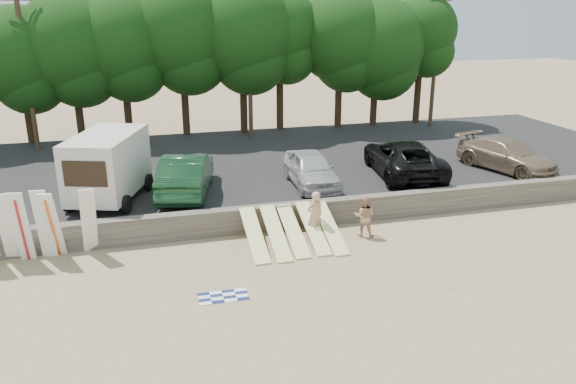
{
  "coord_description": "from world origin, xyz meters",
  "views": [
    {
      "loc": [
        -4.58,
        -16.66,
        8.38
      ],
      "look_at": [
        0.77,
        3.0,
        1.47
      ],
      "focal_mm": 35.0,
      "sensor_mm": 36.0,
      "label": 1
    }
  ],
  "objects_px": {
    "car_2": "(311,169)",
    "cooler": "(328,226)",
    "box_trailer": "(108,164)",
    "car_1": "(186,174)",
    "beachgoer_b": "(364,216)",
    "car_3": "(403,158)",
    "beachgoer_a": "(315,215)",
    "car_4": "(507,155)"
  },
  "relations": [
    {
      "from": "box_trailer",
      "to": "car_4",
      "type": "height_order",
      "value": "box_trailer"
    },
    {
      "from": "car_4",
      "to": "beachgoer_b",
      "type": "height_order",
      "value": "car_4"
    },
    {
      "from": "car_2",
      "to": "car_4",
      "type": "bearing_deg",
      "value": 1.01
    },
    {
      "from": "beachgoer_b",
      "to": "cooler",
      "type": "distance_m",
      "value": 1.59
    },
    {
      "from": "beachgoer_a",
      "to": "beachgoer_b",
      "type": "relative_size",
      "value": 1.17
    },
    {
      "from": "car_3",
      "to": "car_4",
      "type": "xyz_separation_m",
      "value": [
        5.13,
        -0.62,
        -0.08
      ]
    },
    {
      "from": "beachgoer_b",
      "to": "cooler",
      "type": "height_order",
      "value": "beachgoer_b"
    },
    {
      "from": "cooler",
      "to": "beachgoer_a",
      "type": "bearing_deg",
      "value": -140.53
    },
    {
      "from": "box_trailer",
      "to": "car_1",
      "type": "relative_size",
      "value": 0.92
    },
    {
      "from": "car_3",
      "to": "cooler",
      "type": "distance_m",
      "value": 6.51
    },
    {
      "from": "car_1",
      "to": "car_3",
      "type": "bearing_deg",
      "value": -166.24
    },
    {
      "from": "car_4",
      "to": "cooler",
      "type": "xyz_separation_m",
      "value": [
        -10.17,
        -3.27,
        -1.27
      ]
    },
    {
      "from": "car_2",
      "to": "cooler",
      "type": "xyz_separation_m",
      "value": [
        -0.38,
        -3.42,
        -1.29
      ]
    },
    {
      "from": "box_trailer",
      "to": "cooler",
      "type": "relative_size",
      "value": 12.57
    },
    {
      "from": "beachgoer_a",
      "to": "beachgoer_b",
      "type": "xyz_separation_m",
      "value": [
        1.87,
        -0.24,
        -0.13
      ]
    },
    {
      "from": "box_trailer",
      "to": "car_4",
      "type": "distance_m",
      "value": 18.27
    },
    {
      "from": "car_2",
      "to": "beachgoer_a",
      "type": "height_order",
      "value": "car_2"
    },
    {
      "from": "car_1",
      "to": "beachgoer_a",
      "type": "relative_size",
      "value": 2.81
    },
    {
      "from": "car_1",
      "to": "cooler",
      "type": "distance_m",
      "value": 6.41
    },
    {
      "from": "box_trailer",
      "to": "beachgoer_a",
      "type": "height_order",
      "value": "box_trailer"
    },
    {
      "from": "car_2",
      "to": "beachgoer_b",
      "type": "bearing_deg",
      "value": -78.74
    },
    {
      "from": "car_3",
      "to": "beachgoer_a",
      "type": "relative_size",
      "value": 3.15
    },
    {
      "from": "cooler",
      "to": "box_trailer",
      "type": "bearing_deg",
      "value": 151.85
    },
    {
      "from": "car_1",
      "to": "beachgoer_b",
      "type": "xyz_separation_m",
      "value": [
        6.1,
        -4.71,
        -0.76
      ]
    },
    {
      "from": "car_1",
      "to": "beachgoer_b",
      "type": "bearing_deg",
      "value": 155.34
    },
    {
      "from": "beachgoer_b",
      "to": "car_2",
      "type": "bearing_deg",
      "value": -54.91
    },
    {
      "from": "box_trailer",
      "to": "beachgoer_a",
      "type": "distance_m",
      "value": 8.63
    },
    {
      "from": "box_trailer",
      "to": "car_2",
      "type": "relative_size",
      "value": 1.08
    },
    {
      "from": "car_3",
      "to": "cooler",
      "type": "relative_size",
      "value": 15.39
    },
    {
      "from": "box_trailer",
      "to": "car_4",
      "type": "relative_size",
      "value": 0.95
    },
    {
      "from": "beachgoer_b",
      "to": "car_3",
      "type": "bearing_deg",
      "value": -103.46
    },
    {
      "from": "box_trailer",
      "to": "car_1",
      "type": "bearing_deg",
      "value": 20.79
    },
    {
      "from": "car_3",
      "to": "cooler",
      "type": "xyz_separation_m",
      "value": [
        -5.04,
        -3.89,
        -1.35
      ]
    },
    {
      "from": "car_2",
      "to": "cooler",
      "type": "relative_size",
      "value": 11.61
    },
    {
      "from": "car_3",
      "to": "box_trailer",
      "type": "bearing_deg",
      "value": 9.48
    },
    {
      "from": "beachgoer_a",
      "to": "cooler",
      "type": "bearing_deg",
      "value": -153.26
    },
    {
      "from": "car_4",
      "to": "car_3",
      "type": "bearing_deg",
      "value": 155.53
    },
    {
      "from": "car_4",
      "to": "box_trailer",
      "type": "bearing_deg",
      "value": 161.13
    },
    {
      "from": "box_trailer",
      "to": "cooler",
      "type": "height_order",
      "value": "box_trailer"
    },
    {
      "from": "car_2",
      "to": "cooler",
      "type": "height_order",
      "value": "car_2"
    },
    {
      "from": "box_trailer",
      "to": "car_3",
      "type": "distance_m",
      "value": 13.14
    },
    {
      "from": "box_trailer",
      "to": "beachgoer_a",
      "type": "relative_size",
      "value": 2.57
    }
  ]
}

